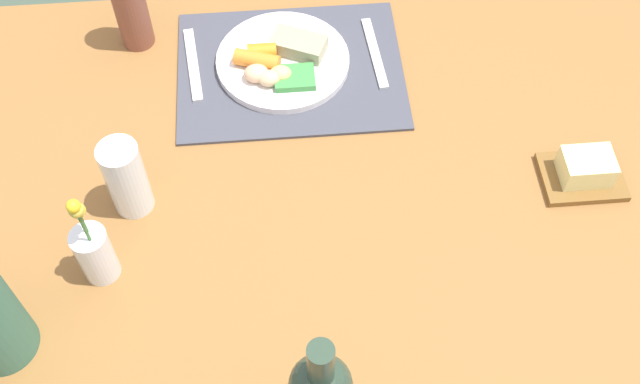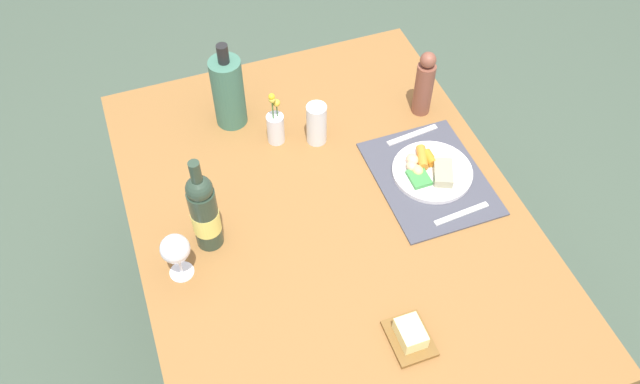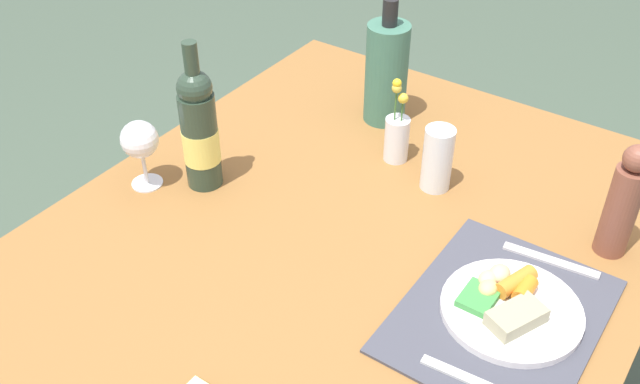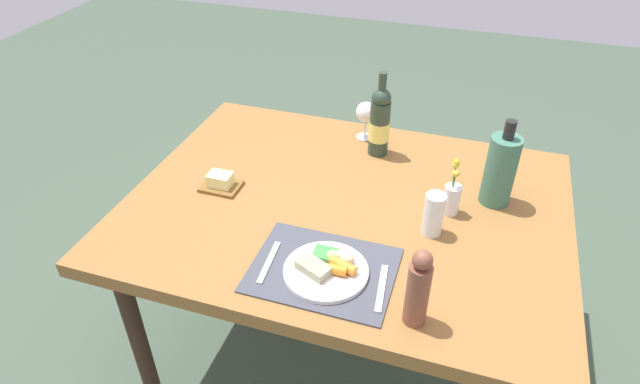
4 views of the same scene
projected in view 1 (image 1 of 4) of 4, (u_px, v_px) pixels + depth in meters
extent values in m
cube|color=brown|center=(319.00, 234.00, 1.22)|extent=(1.42, 1.08, 0.05)
cylinder|color=#362218|center=(563.00, 136.00, 1.79)|extent=(0.06, 0.06, 0.68)
cylinder|color=#362218|center=(36.00, 172.00, 1.73)|extent=(0.06, 0.06, 0.68)
cube|color=#40424B|center=(290.00, 70.00, 1.38)|extent=(0.40, 0.31, 0.01)
cylinder|color=white|center=(283.00, 61.00, 1.38)|extent=(0.24, 0.24, 0.01)
cube|color=#9A9674|center=(298.00, 45.00, 1.37)|extent=(0.11, 0.09, 0.03)
cylinder|color=orange|center=(262.00, 51.00, 1.36)|extent=(0.05, 0.03, 0.03)
cylinder|color=orange|center=(257.00, 60.00, 1.35)|extent=(0.08, 0.05, 0.03)
ellipsoid|color=#D9C472|center=(281.00, 73.00, 1.33)|extent=(0.04, 0.03, 0.03)
ellipsoid|color=tan|center=(269.00, 78.00, 1.33)|extent=(0.04, 0.03, 0.03)
ellipsoid|color=#DCAE82|center=(256.00, 73.00, 1.33)|extent=(0.04, 0.04, 0.03)
cube|color=#3B8C40|center=(295.00, 78.00, 1.34)|extent=(0.07, 0.06, 0.01)
cube|color=silver|center=(375.00, 53.00, 1.39)|extent=(0.03, 0.17, 0.00)
cube|color=silver|center=(193.00, 64.00, 1.38)|extent=(0.04, 0.17, 0.00)
cylinder|color=silver|center=(126.00, 178.00, 1.17)|extent=(0.06, 0.06, 0.14)
cylinder|color=silver|center=(130.00, 188.00, 1.19)|extent=(0.06, 0.06, 0.08)
cylinder|color=#2A3D2D|center=(321.00, 368.00, 0.78)|extent=(0.03, 0.03, 0.09)
cylinder|color=silver|center=(95.00, 254.00, 1.11)|extent=(0.05, 0.05, 0.10)
cylinder|color=#3F7233|center=(93.00, 244.00, 1.08)|extent=(0.00, 0.00, 0.18)
sphere|color=gold|center=(76.00, 210.00, 1.01)|extent=(0.02, 0.02, 0.02)
cylinder|color=#3F7233|center=(92.00, 240.00, 1.10)|extent=(0.00, 0.00, 0.15)
sphere|color=gold|center=(78.00, 211.00, 1.03)|extent=(0.02, 0.02, 0.02)
cylinder|color=#3F7233|center=(91.00, 243.00, 1.08)|extent=(0.00, 0.00, 0.19)
sphere|color=yellow|center=(73.00, 206.00, 1.00)|extent=(0.02, 0.02, 0.02)
cube|color=brown|center=(582.00, 177.00, 1.24)|extent=(0.13, 0.10, 0.01)
cube|color=#F0EA93|center=(586.00, 167.00, 1.22)|extent=(0.08, 0.06, 0.04)
cylinder|color=brown|center=(129.00, 3.00, 1.35)|extent=(0.06, 0.06, 0.18)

